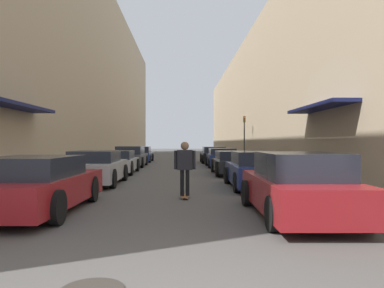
{
  "coord_description": "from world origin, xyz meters",
  "views": [
    {
      "loc": [
        0.41,
        -2.73,
        1.62
      ],
      "look_at": [
        0.79,
        11.26,
        1.56
      ],
      "focal_mm": 35.0,
      "sensor_mm": 36.0,
      "label": 1
    }
  ],
  "objects": [
    {
      "name": "curb_strip_right",
      "position": [
        4.92,
        30.65,
        0.06
      ],
      "size": [
        1.8,
        61.29,
        0.12
      ],
      "color": "gray",
      "rests_on": "ground"
    },
    {
      "name": "parked_car_right_3",
      "position": [
        3.02,
        21.73,
        0.61
      ],
      "size": [
        1.98,
        4.09,
        1.23
      ],
      "color": "navy",
      "rests_on": "ground"
    },
    {
      "name": "ground",
      "position": [
        0.0,
        24.52,
        0.0
      ],
      "size": [
        134.85,
        134.85,
        0.0
      ],
      "primitive_type": "plane",
      "color": "#4C4947"
    },
    {
      "name": "parked_car_left_1",
      "position": [
        -2.88,
        11.73,
        0.64
      ],
      "size": [
        1.92,
        4.32,
        1.3
      ],
      "color": "#B7B7BC",
      "rests_on": "ground"
    },
    {
      "name": "parked_car_left_4",
      "position": [
        -3.07,
        28.49,
        0.6
      ],
      "size": [
        1.97,
        4.66,
        1.27
      ],
      "color": "navy",
      "rests_on": "ground"
    },
    {
      "name": "curb_strip_left",
      "position": [
        -4.92,
        30.65,
        0.06
      ],
      "size": [
        1.8,
        61.29,
        0.12
      ],
      "color": "gray",
      "rests_on": "ground"
    },
    {
      "name": "parked_car_left_0",
      "position": [
        -2.97,
        5.99,
        0.64
      ],
      "size": [
        2.08,
        4.69,
        1.3
      ],
      "color": "maroon",
      "rests_on": "ground"
    },
    {
      "name": "parked_car_right_0",
      "position": [
        2.91,
        5.29,
        0.67
      ],
      "size": [
        1.9,
        4.51,
        1.4
      ],
      "color": "maroon",
      "rests_on": "ground"
    },
    {
      "name": "parked_car_right_1",
      "position": [
        3.02,
        10.49,
        0.63
      ],
      "size": [
        1.89,
        4.28,
        1.3
      ],
      "color": "navy",
      "rests_on": "ground"
    },
    {
      "name": "parked_car_left_2",
      "position": [
        -2.97,
        16.81,
        0.59
      ],
      "size": [
        1.96,
        4.36,
        1.19
      ],
      "color": "#B7B7BC",
      "rests_on": "ground"
    },
    {
      "name": "parked_car_left_3",
      "position": [
        -3.02,
        22.36,
        0.66
      ],
      "size": [
        1.98,
        4.47,
        1.36
      ],
      "color": "#515459",
      "rests_on": "ground"
    },
    {
      "name": "parked_car_right_4",
      "position": [
        2.91,
        26.73,
        0.62
      ],
      "size": [
        2.03,
        4.02,
        1.27
      ],
      "color": "black",
      "rests_on": "ground"
    },
    {
      "name": "parked_car_right_2",
      "position": [
        3.01,
        16.04,
        0.59
      ],
      "size": [
        2.05,
        4.37,
        1.19
      ],
      "color": "#232326",
      "rests_on": "ground"
    },
    {
      "name": "building_row_right",
      "position": [
        7.82,
        30.64,
        5.27
      ],
      "size": [
        4.9,
        61.29,
        10.55
      ],
      "color": "tan",
      "rests_on": "ground"
    },
    {
      "name": "building_row_left",
      "position": [
        -7.82,
        30.64,
        7.54
      ],
      "size": [
        4.9,
        61.29,
        15.09
      ],
      "color": "tan",
      "rests_on": "ground"
    },
    {
      "name": "traffic_light",
      "position": [
        5.11,
        25.32,
        2.26
      ],
      "size": [
        0.16,
        0.22,
        3.47
      ],
      "color": "#2D2D2D",
      "rests_on": "curb_strip_right"
    },
    {
      "name": "skateboarder",
      "position": [
        0.49,
        8.08,
        1.01
      ],
      "size": [
        0.63,
        0.78,
        1.64
      ],
      "color": "brown",
      "rests_on": "ground"
    }
  ]
}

